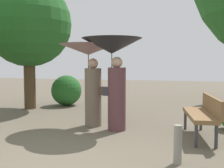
{
  "coord_description": "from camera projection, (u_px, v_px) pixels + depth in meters",
  "views": [
    {
      "loc": [
        1.84,
        -3.63,
        1.48
      ],
      "look_at": [
        0.0,
        2.91,
        0.96
      ],
      "focal_mm": 43.9,
      "sensor_mm": 36.0,
      "label": 1
    }
  ],
  "objects": [
    {
      "name": "path_marker_post",
      "position": [
        178.0,
        145.0,
        4.01
      ],
      "size": [
        0.12,
        0.12,
        0.58
      ],
      "primitive_type": "cylinder",
      "color": "gray",
      "rests_on": "ground"
    },
    {
      "name": "park_bench",
      "position": [
        204.0,
        112.0,
        5.4
      ],
      "size": [
        0.71,
        1.56,
        0.83
      ],
      "rotation": [
        0.0,
        0.0,
        -1.42
      ],
      "color": "#38383D",
      "rests_on": "ground"
    },
    {
      "name": "person_left",
      "position": [
        90.0,
        64.0,
        6.41
      ],
      "size": [
        1.35,
        1.35,
        1.93
      ],
      "rotation": [
        0.0,
        0.0,
        1.47
      ],
      "color": "#6B5B4C",
      "rests_on": "ground"
    },
    {
      "name": "person_right",
      "position": [
        113.0,
        60.0,
        5.99
      ],
      "size": [
        1.33,
        1.33,
        2.03
      ],
      "rotation": [
        0.0,
        0.0,
        1.47
      ],
      "color": "#563338",
      "rests_on": "ground"
    },
    {
      "name": "ground_plane",
      "position": [
        60.0,
        162.0,
        4.1
      ],
      "size": [
        40.0,
        40.0,
        0.0
      ],
      "primitive_type": "plane",
      "color": "brown"
    },
    {
      "name": "bush_behind_bench",
      "position": [
        66.0,
        90.0,
        9.61
      ],
      "size": [
        1.06,
        1.06,
        1.06
      ],
      "primitive_type": "sphere",
      "color": "#235B23",
      "rests_on": "ground"
    },
    {
      "name": "tree_near_left",
      "position": [
        28.0,
        16.0,
        8.75
      ],
      "size": [
        2.75,
        2.75,
        4.58
      ],
      "color": "#4C3823",
      "rests_on": "ground"
    }
  ]
}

